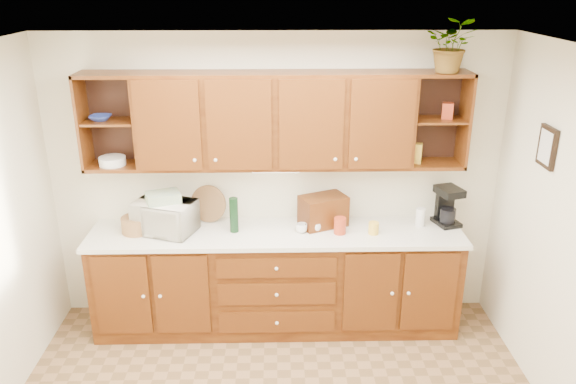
{
  "coord_description": "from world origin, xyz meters",
  "views": [
    {
      "loc": [
        0.0,
        -2.98,
        3.0
      ],
      "look_at": [
        0.1,
        1.15,
        1.42
      ],
      "focal_mm": 35.0,
      "sensor_mm": 36.0,
      "label": 1
    }
  ],
  "objects_px": {
    "microwave": "(165,217)",
    "potted_plant": "(452,45)",
    "bread_box": "(323,211)",
    "coffee_maker": "(447,206)"
  },
  "relations": [
    {
      "from": "microwave",
      "to": "potted_plant",
      "type": "bearing_deg",
      "value": 20.71
    },
    {
      "from": "potted_plant",
      "to": "bread_box",
      "type": "bearing_deg",
      "value": 177.1
    },
    {
      "from": "coffee_maker",
      "to": "potted_plant",
      "type": "relative_size",
      "value": 0.81
    },
    {
      "from": "microwave",
      "to": "coffee_maker",
      "type": "xyz_separation_m",
      "value": [
        2.48,
        0.12,
        0.03
      ]
    },
    {
      "from": "bread_box",
      "to": "potted_plant",
      "type": "bearing_deg",
      "value": -26.67
    },
    {
      "from": "microwave",
      "to": "bread_box",
      "type": "distance_m",
      "value": 1.38
    },
    {
      "from": "coffee_maker",
      "to": "microwave",
      "type": "bearing_deg",
      "value": 165.97
    },
    {
      "from": "bread_box",
      "to": "coffee_maker",
      "type": "xyz_separation_m",
      "value": [
        1.1,
        0.02,
        0.03
      ]
    },
    {
      "from": "bread_box",
      "to": "potted_plant",
      "type": "distance_m",
      "value": 1.73
    },
    {
      "from": "microwave",
      "to": "bread_box",
      "type": "xyz_separation_m",
      "value": [
        1.37,
        0.11,
        -0.0
      ]
    }
  ]
}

